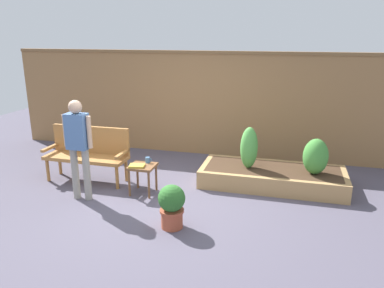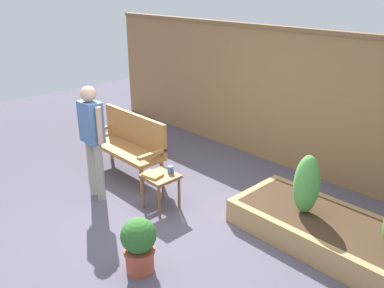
# 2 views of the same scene
# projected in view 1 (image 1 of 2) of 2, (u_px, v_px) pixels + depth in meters

# --- Properties ---
(ground_plane) EXTENTS (14.00, 14.00, 0.00)m
(ground_plane) POSITION_uv_depth(u_px,v_px,m) (159.00, 203.00, 5.72)
(ground_plane) COLOR #514C5B
(fence_back) EXTENTS (8.40, 0.14, 2.16)m
(fence_back) POSITION_uv_depth(u_px,v_px,m) (200.00, 103.00, 7.82)
(fence_back) COLOR olive
(fence_back) RESTS_ON ground_plane
(garden_bench) EXTENTS (1.44, 0.48, 0.94)m
(garden_bench) POSITION_uv_depth(u_px,v_px,m) (88.00, 150.00, 6.51)
(garden_bench) COLOR #A87038
(garden_bench) RESTS_ON ground_plane
(side_table) EXTENTS (0.40, 0.40, 0.48)m
(side_table) POSITION_uv_depth(u_px,v_px,m) (143.00, 170.00, 5.97)
(side_table) COLOR brown
(side_table) RESTS_ON ground_plane
(cup_on_table) EXTENTS (0.11, 0.07, 0.09)m
(cup_on_table) POSITION_uv_depth(u_px,v_px,m) (148.00, 160.00, 6.05)
(cup_on_table) COLOR teal
(cup_on_table) RESTS_ON side_table
(book_on_table) EXTENTS (0.26, 0.21, 0.03)m
(book_on_table) POSITION_uv_depth(u_px,v_px,m) (137.00, 166.00, 5.87)
(book_on_table) COLOR gold
(book_on_table) RESTS_ON side_table
(potted_boxwood) EXTENTS (0.36, 0.36, 0.60)m
(potted_boxwood) POSITION_uv_depth(u_px,v_px,m) (172.00, 205.00, 4.92)
(potted_boxwood) COLOR #A84C33
(potted_boxwood) RESTS_ON ground_plane
(raised_planter_bed) EXTENTS (2.40, 1.00, 0.30)m
(raised_planter_bed) POSITION_uv_depth(u_px,v_px,m) (272.00, 177.00, 6.36)
(raised_planter_bed) COLOR #AD8451
(raised_planter_bed) RESTS_ON ground_plane
(shrub_near_bench) EXTENTS (0.29, 0.29, 0.71)m
(shrub_near_bench) POSITION_uv_depth(u_px,v_px,m) (249.00, 148.00, 6.25)
(shrub_near_bench) COLOR brown
(shrub_near_bench) RESTS_ON raised_planter_bed
(shrub_far_corner) EXTENTS (0.40, 0.40, 0.59)m
(shrub_far_corner) POSITION_uv_depth(u_px,v_px,m) (316.00, 157.00, 6.00)
(shrub_far_corner) COLOR brown
(shrub_far_corner) RESTS_ON raised_planter_bed
(person_by_bench) EXTENTS (0.47, 0.20, 1.56)m
(person_by_bench) POSITION_uv_depth(u_px,v_px,m) (78.00, 141.00, 5.62)
(person_by_bench) COLOR gray
(person_by_bench) RESTS_ON ground_plane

